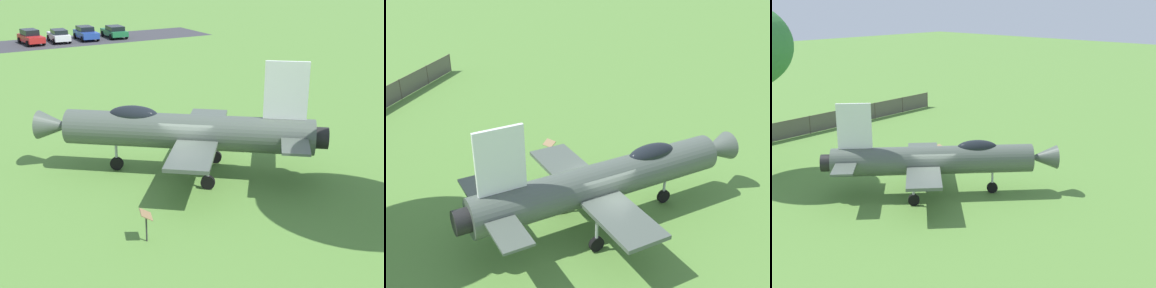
# 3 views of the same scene
# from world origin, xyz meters

# --- Properties ---
(ground_plane) EXTENTS (200.00, 200.00, 0.00)m
(ground_plane) POSITION_xyz_m (0.00, 0.00, 0.00)
(ground_plane) COLOR #568438
(display_jet) EXTENTS (10.42, 10.95, 5.18)m
(display_jet) POSITION_xyz_m (0.25, 0.27, 2.03)
(display_jet) COLOR #4C564C
(display_jet) RESTS_ON ground_plane
(info_plaque) EXTENTS (0.70, 0.59, 1.14)m
(info_plaque) POSITION_xyz_m (-4.06, 4.39, 0.85)
(info_plaque) COLOR #333333
(info_plaque) RESTS_ON ground_plane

